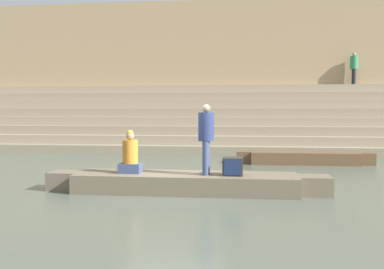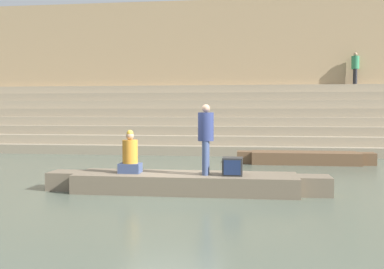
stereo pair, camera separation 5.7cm
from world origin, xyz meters
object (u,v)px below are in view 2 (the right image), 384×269
tv_set (233,166)px  mooring_post (126,158)px  rowboat_main (186,182)px  person_on_steps (355,66)px  moored_boat_shore (305,157)px  person_rowing (130,156)px  person_standing (206,135)px

tv_set → mooring_post: bearing=148.8°
tv_set → rowboat_main: bearing=-179.7°
person_on_steps → tv_set: bearing=-162.8°
mooring_post → person_on_steps: bearing=50.2°
moored_boat_shore → mooring_post: size_ratio=4.63×
person_rowing → tv_set: (2.54, -0.08, -0.20)m
rowboat_main → person_standing: bearing=-10.4°
rowboat_main → tv_set: bearing=-3.9°
person_standing → moored_boat_shore: (3.08, 6.42, -1.19)m
person_rowing → person_on_steps: size_ratio=0.65×
mooring_post → person_rowing: bearing=-72.1°
moored_boat_shore → rowboat_main: bearing=-124.1°
person_rowing → mooring_post: bearing=116.0°
person_standing → tv_set: bearing=-2.1°
moored_boat_shore → person_on_steps: (3.31, 7.06, 4.04)m
rowboat_main → moored_boat_shore: bearing=62.5°
rowboat_main → person_standing: (0.51, -0.11, 1.18)m
moored_boat_shore → mooring_post: (-5.79, -3.85, 0.30)m
person_rowing → rowboat_main: bearing=9.9°
person_rowing → mooring_post: size_ratio=0.98×
rowboat_main → person_on_steps: bearing=64.9°
mooring_post → person_on_steps: 14.68m
person_rowing → person_on_steps: bearing=66.4°
rowboat_main → person_rowing: (-1.39, -0.04, 0.63)m
person_standing → mooring_post: (-2.71, 2.58, -0.88)m
rowboat_main → person_rowing: person_rowing is taller
tv_set → person_on_steps: bearing=73.3°
rowboat_main → mooring_post: mooring_post is taller
tv_set → moored_boat_shore: tv_set is taller
person_standing → tv_set: person_standing is taller
rowboat_main → tv_set: (1.16, -0.12, 0.43)m
person_standing → person_rowing: size_ratio=1.59×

